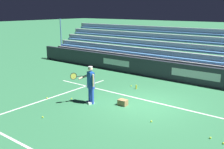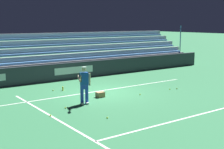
{
  "view_description": "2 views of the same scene",
  "coord_description": "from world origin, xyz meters",
  "px_view_note": "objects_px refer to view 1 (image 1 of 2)",
  "views": [
    {
      "loc": [
        -5.57,
        9.7,
        4.18
      ],
      "look_at": [
        1.63,
        0.37,
        1.22
      ],
      "focal_mm": 42.0,
      "sensor_mm": 36.0,
      "label": 1
    },
    {
      "loc": [
        9.05,
        13.37,
        3.7
      ],
      "look_at": [
        0.51,
        1.34,
        1.21
      ],
      "focal_mm": 50.0,
      "sensor_mm": 36.0,
      "label": 2
    }
  ],
  "objects_px": {
    "tennis_ball_far_left": "(223,143)",
    "tennis_ball_toward_net": "(210,138)",
    "tennis_ball_on_baseline": "(71,99)",
    "tennis_ball_by_box": "(47,98)",
    "tennis_ball_stray_back": "(131,86)",
    "tennis_player": "(90,84)",
    "ball_box_cardboard": "(123,102)",
    "tennis_ball_midcourt": "(151,121)",
    "tennis_ball_far_right": "(43,117)",
    "water_bottle": "(136,87)"
  },
  "relations": [
    {
      "from": "tennis_ball_midcourt",
      "to": "tennis_ball_stray_back",
      "type": "distance_m",
      "value": 4.75
    },
    {
      "from": "water_bottle",
      "to": "ball_box_cardboard",
      "type": "bearing_deg",
      "value": 109.1
    },
    {
      "from": "tennis_ball_far_right",
      "to": "tennis_ball_far_left",
      "type": "height_order",
      "value": "same"
    },
    {
      "from": "tennis_ball_by_box",
      "to": "tennis_ball_stray_back",
      "type": "relative_size",
      "value": 1.0
    },
    {
      "from": "tennis_ball_on_baseline",
      "to": "water_bottle",
      "type": "xyz_separation_m",
      "value": [
        -1.53,
        -3.3,
        0.08
      ]
    },
    {
      "from": "tennis_ball_toward_net",
      "to": "water_bottle",
      "type": "xyz_separation_m",
      "value": [
        4.95,
        -3.21,
        0.08
      ]
    },
    {
      "from": "tennis_ball_midcourt",
      "to": "tennis_ball_far_right",
      "type": "bearing_deg",
      "value": 32.14
    },
    {
      "from": "tennis_ball_far_left",
      "to": "tennis_ball_on_baseline",
      "type": "bearing_deg",
      "value": -0.16
    },
    {
      "from": "tennis_ball_far_right",
      "to": "tennis_ball_toward_net",
      "type": "relative_size",
      "value": 1.0
    },
    {
      "from": "tennis_ball_far_left",
      "to": "tennis_ball_toward_net",
      "type": "height_order",
      "value": "same"
    },
    {
      "from": "tennis_ball_stray_back",
      "to": "tennis_ball_far_right",
      "type": "bearing_deg",
      "value": 86.27
    },
    {
      "from": "tennis_player",
      "to": "tennis_ball_midcourt",
      "type": "relative_size",
      "value": 25.98
    },
    {
      "from": "tennis_ball_midcourt",
      "to": "ball_box_cardboard",
      "type": "bearing_deg",
      "value": -23.09
    },
    {
      "from": "tennis_ball_toward_net",
      "to": "water_bottle",
      "type": "height_order",
      "value": "water_bottle"
    },
    {
      "from": "water_bottle",
      "to": "tennis_ball_midcourt",
      "type": "bearing_deg",
      "value": 130.26
    },
    {
      "from": "ball_box_cardboard",
      "to": "water_bottle",
      "type": "xyz_separation_m",
      "value": [
        0.84,
        -2.44,
        -0.02
      ]
    },
    {
      "from": "water_bottle",
      "to": "tennis_ball_toward_net",
      "type": "bearing_deg",
      "value": 147.06
    },
    {
      "from": "tennis_player",
      "to": "tennis_ball_far_right",
      "type": "distance_m",
      "value": 2.57
    },
    {
      "from": "tennis_ball_far_left",
      "to": "tennis_ball_midcourt",
      "type": "xyz_separation_m",
      "value": [
        2.64,
        -0.07,
        0.0
      ]
    },
    {
      "from": "tennis_ball_far_left",
      "to": "tennis_ball_midcourt",
      "type": "relative_size",
      "value": 1.0
    },
    {
      "from": "tennis_ball_by_box",
      "to": "tennis_ball_stray_back",
      "type": "distance_m",
      "value": 4.66
    },
    {
      "from": "tennis_ball_by_box",
      "to": "tennis_ball_far_left",
      "type": "bearing_deg",
      "value": -175.4
    },
    {
      "from": "tennis_ball_midcourt",
      "to": "tennis_ball_toward_net",
      "type": "height_order",
      "value": "same"
    },
    {
      "from": "tennis_ball_far_left",
      "to": "tennis_ball_on_baseline",
      "type": "xyz_separation_m",
      "value": [
        6.92,
        -0.02,
        0.0
      ]
    },
    {
      "from": "water_bottle",
      "to": "tennis_player",
      "type": "bearing_deg",
      "value": 81.48
    },
    {
      "from": "tennis_ball_far_left",
      "to": "tennis_ball_stray_back",
      "type": "bearing_deg",
      "value": -31.2
    },
    {
      "from": "tennis_ball_far_right",
      "to": "tennis_ball_midcourt",
      "type": "height_order",
      "value": "same"
    },
    {
      "from": "tennis_ball_far_right",
      "to": "tennis_player",
      "type": "bearing_deg",
      "value": -99.06
    },
    {
      "from": "tennis_ball_far_right",
      "to": "tennis_ball_midcourt",
      "type": "distance_m",
      "value": 4.25
    },
    {
      "from": "tennis_ball_far_right",
      "to": "tennis_ball_on_baseline",
      "type": "distance_m",
      "value": 2.32
    },
    {
      "from": "tennis_player",
      "to": "ball_box_cardboard",
      "type": "relative_size",
      "value": 4.29
    },
    {
      "from": "ball_box_cardboard",
      "to": "tennis_ball_midcourt",
      "type": "bearing_deg",
      "value": 156.91
    },
    {
      "from": "tennis_ball_midcourt",
      "to": "water_bottle",
      "type": "bearing_deg",
      "value": -49.74
    },
    {
      "from": "tennis_ball_midcourt",
      "to": "water_bottle",
      "type": "relative_size",
      "value": 0.3
    },
    {
      "from": "tennis_ball_far_left",
      "to": "tennis_ball_toward_net",
      "type": "relative_size",
      "value": 1.0
    },
    {
      "from": "tennis_ball_far_left",
      "to": "tennis_ball_on_baseline",
      "type": "distance_m",
      "value": 6.92
    },
    {
      "from": "tennis_ball_on_baseline",
      "to": "tennis_ball_toward_net",
      "type": "height_order",
      "value": "same"
    },
    {
      "from": "ball_box_cardboard",
      "to": "tennis_ball_stray_back",
      "type": "distance_m",
      "value": 2.98
    },
    {
      "from": "tennis_ball_midcourt",
      "to": "water_bottle",
      "type": "distance_m",
      "value": 4.26
    },
    {
      "from": "ball_box_cardboard",
      "to": "tennis_ball_midcourt",
      "type": "xyz_separation_m",
      "value": [
        -1.91,
        0.81,
        -0.1
      ]
    },
    {
      "from": "tennis_ball_far_right",
      "to": "water_bottle",
      "type": "bearing_deg",
      "value": -98.75
    },
    {
      "from": "ball_box_cardboard",
      "to": "tennis_ball_toward_net",
      "type": "height_order",
      "value": "ball_box_cardboard"
    },
    {
      "from": "tennis_ball_toward_net",
      "to": "tennis_ball_by_box",
      "type": "bearing_deg",
      "value": 5.72
    },
    {
      "from": "ball_box_cardboard",
      "to": "tennis_ball_stray_back",
      "type": "height_order",
      "value": "ball_box_cardboard"
    },
    {
      "from": "tennis_ball_by_box",
      "to": "tennis_ball_midcourt",
      "type": "distance_m",
      "value": 5.32
    },
    {
      "from": "tennis_ball_on_baseline",
      "to": "water_bottle",
      "type": "relative_size",
      "value": 0.3
    },
    {
      "from": "tennis_player",
      "to": "tennis_ball_midcourt",
      "type": "distance_m",
      "value": 3.34
    },
    {
      "from": "water_bottle",
      "to": "tennis_ball_by_box",
      "type": "bearing_deg",
      "value": 57.49
    },
    {
      "from": "ball_box_cardboard",
      "to": "tennis_ball_far_left",
      "type": "xyz_separation_m",
      "value": [
        -4.55,
        0.88,
        -0.1
      ]
    },
    {
      "from": "tennis_ball_far_right",
      "to": "tennis_ball_far_left",
      "type": "distance_m",
      "value": 6.61
    }
  ]
}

